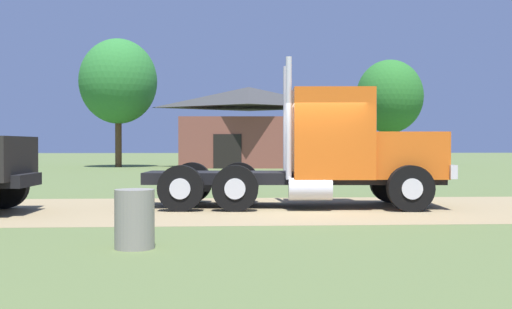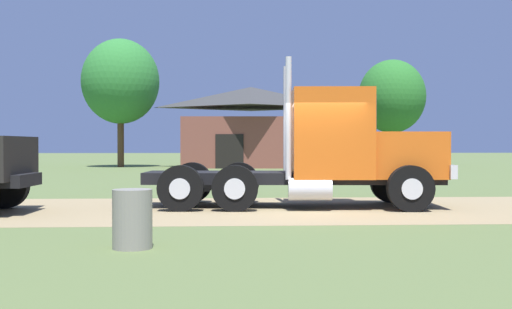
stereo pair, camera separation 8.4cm
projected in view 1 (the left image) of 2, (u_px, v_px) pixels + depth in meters
name	position (u px, v px, depth m)	size (l,w,h in m)	color
ground_plane	(308.00, 209.00, 15.14)	(200.00, 200.00, 0.00)	#586939
dirt_track	(308.00, 209.00, 15.14)	(120.00, 6.25, 0.01)	#96815A
truck_foreground_white	(333.00, 152.00, 15.63)	(7.46, 3.04, 3.58)	black
steel_barrel	(135.00, 219.00, 9.36)	(0.59, 0.59, 0.88)	gray
shed_building	(249.00, 128.00, 43.35)	(9.72, 6.58, 5.47)	brown
tree_mid	(118.00, 82.00, 43.07)	(5.24, 5.24, 8.72)	#513823
tree_right	(390.00, 97.00, 46.05)	(4.83, 4.83, 7.69)	#513823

